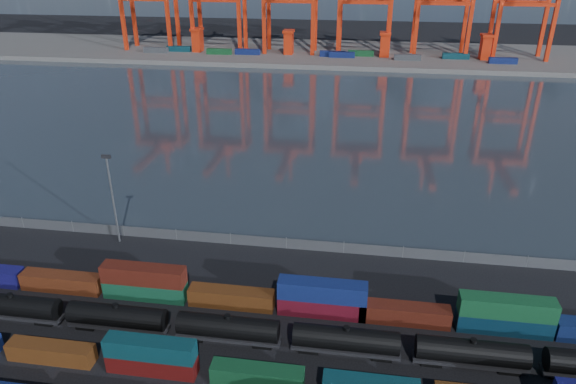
# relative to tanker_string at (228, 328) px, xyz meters

# --- Properties ---
(ground) EXTENTS (700.00, 700.00, 0.00)m
(ground) POSITION_rel_tanker_string_xyz_m (4.07, -3.59, -2.16)
(ground) COLOR black
(ground) RESTS_ON ground
(harbor_water) EXTENTS (700.00, 700.00, 0.00)m
(harbor_water) POSITION_rel_tanker_string_xyz_m (4.07, 101.41, -2.16)
(harbor_water) COLOR #2A343D
(harbor_water) RESTS_ON ground
(far_quay) EXTENTS (700.00, 70.00, 2.00)m
(far_quay) POSITION_rel_tanker_string_xyz_m (4.07, 206.41, -1.16)
(far_quay) COLOR #514F4C
(far_quay) RESTS_ON ground
(container_row_mid) EXTENTS (127.80, 2.29, 4.88)m
(container_row_mid) POSITION_rel_tanker_string_xyz_m (12.69, -6.64, -0.54)
(container_row_mid) COLOR #484D4E
(container_row_mid) RESTS_ON ground
(container_row_north) EXTENTS (142.05, 2.56, 5.45)m
(container_row_north) POSITION_rel_tanker_string_xyz_m (10.98, 7.52, -0.22)
(container_row_north) COLOR navy
(container_row_north) RESTS_ON ground
(tanker_string) EXTENTS (107.04, 3.02, 4.31)m
(tanker_string) POSITION_rel_tanker_string_xyz_m (0.00, 0.00, 0.00)
(tanker_string) COLOR black
(tanker_string) RESTS_ON ground
(waterfront_fence) EXTENTS (160.12, 0.12, 2.20)m
(waterfront_fence) POSITION_rel_tanker_string_xyz_m (4.07, 24.41, -1.16)
(waterfront_fence) COLOR #595B5E
(waterfront_fence) RESTS_ON ground
(yard_light_mast) EXTENTS (1.60, 0.40, 16.60)m
(yard_light_mast) POSITION_rel_tanker_string_xyz_m (-25.93, 22.41, 7.13)
(yard_light_mast) COLOR slate
(yard_light_mast) RESTS_ON ground
(quay_containers) EXTENTS (172.58, 10.99, 2.60)m
(quay_containers) POSITION_rel_tanker_string_xyz_m (-6.92, 191.87, 1.14)
(quay_containers) COLOR navy
(quay_containers) RESTS_ON far_quay
(straddle_carriers) EXTENTS (140.00, 7.00, 11.10)m
(straddle_carriers) POSITION_rel_tanker_string_xyz_m (1.57, 196.41, 5.66)
(straddle_carriers) COLOR red
(straddle_carriers) RESTS_ON far_quay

